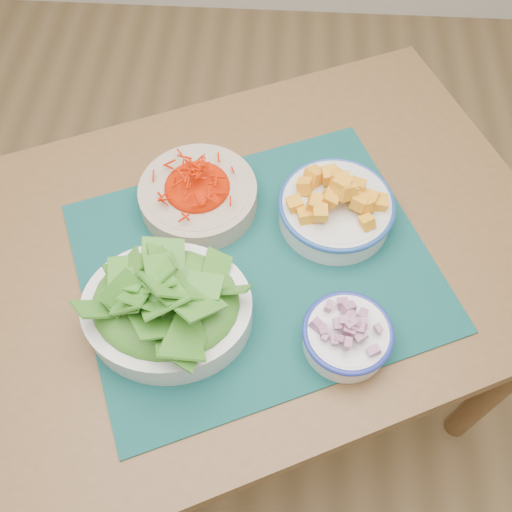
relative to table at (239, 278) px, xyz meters
The scene contains 7 objects.
ground 0.70m from the table, 125.53° to the right, with size 4.00×4.00×0.00m, color olive.
table is the anchor object (origin of this frame).
placemat 0.12m from the table, 42.42° to the right, with size 0.61×0.50×0.00m, color #09302F.
carrot_bowl 0.19m from the table, 130.18° to the left, with size 0.24×0.24×0.08m.
squash_bowl 0.25m from the table, 23.53° to the left, with size 0.26×0.26×0.10m.
lettuce_bowl 0.25m from the table, 124.25° to the right, with size 0.29×0.25×0.13m.
onion_bowl 0.30m from the table, 42.35° to the right, with size 0.15×0.15×0.08m.
Camera 1 is at (0.22, -0.34, 1.63)m, focal length 40.00 mm.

